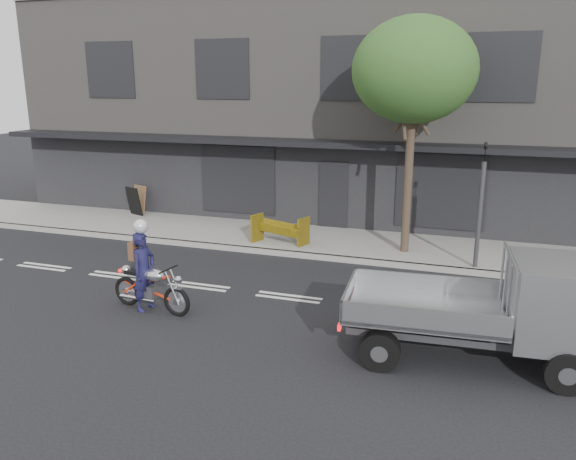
% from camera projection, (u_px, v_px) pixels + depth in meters
% --- Properties ---
extents(ground, '(80.00, 80.00, 0.00)m').
position_uv_depth(ground, '(289.00, 297.00, 13.44)').
color(ground, black).
rests_on(ground, ground).
extents(sidewalk, '(32.00, 3.20, 0.15)m').
position_uv_depth(sidewalk, '(336.00, 242.00, 17.72)').
color(sidewalk, gray).
rests_on(sidewalk, ground).
extents(kerb, '(32.00, 0.20, 0.15)m').
position_uv_depth(kerb, '(323.00, 257.00, 16.26)').
color(kerb, gray).
rests_on(kerb, ground).
extents(building_main, '(26.00, 10.00, 8.00)m').
position_uv_depth(building_main, '(377.00, 107.00, 22.76)').
color(building_main, slate).
rests_on(building_main, ground).
extents(street_tree, '(3.40, 3.40, 6.74)m').
position_uv_depth(street_tree, '(414.00, 71.00, 15.25)').
color(street_tree, '#382B21').
rests_on(street_tree, ground).
extents(traffic_light_pole, '(0.12, 0.12, 3.50)m').
position_uv_depth(traffic_light_pole, '(480.00, 213.00, 14.80)').
color(traffic_light_pole, '#2D2D30').
rests_on(traffic_light_pole, ground).
extents(motorcycle, '(2.10, 0.61, 1.09)m').
position_uv_depth(motorcycle, '(151.00, 287.00, 12.57)').
color(motorcycle, black).
rests_on(motorcycle, ground).
extents(rider, '(0.52, 0.71, 1.80)m').
position_uv_depth(rider, '(144.00, 271.00, 12.53)').
color(rider, '#16153A').
rests_on(rider, ground).
extents(flatbed_ute, '(4.66, 2.16, 2.10)m').
position_uv_depth(flatbed_ute, '(534.00, 304.00, 9.91)').
color(flatbed_ute, black).
rests_on(flatbed_ute, ground).
extents(construction_barrier, '(1.75, 1.19, 0.91)m').
position_uv_depth(construction_barrier, '(277.00, 231.00, 17.03)').
color(construction_barrier, gold).
rests_on(construction_barrier, sidewalk).
extents(sandwich_board, '(0.79, 0.65, 1.07)m').
position_uv_depth(sandwich_board, '(134.00, 201.00, 20.83)').
color(sandwich_board, black).
rests_on(sandwich_board, sidewalk).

